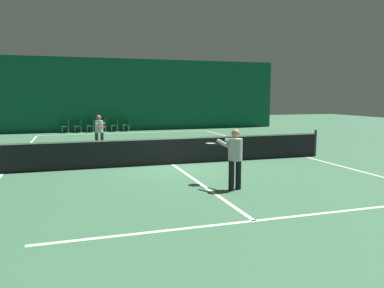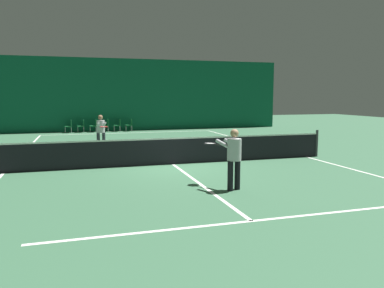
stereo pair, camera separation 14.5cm
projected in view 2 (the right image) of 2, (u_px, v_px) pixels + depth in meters
name	position (u px, v px, depth m)	size (l,w,h in m)	color
ground_plane	(173.00, 164.00, 13.36)	(60.00, 60.00, 0.00)	#386647
backdrop_curtain	(125.00, 95.00, 26.07)	(23.00, 0.12, 4.99)	#0F5138
court_line_baseline_far	(130.00, 133.00, 24.66)	(11.00, 0.10, 0.00)	white
court_line_service_far	(143.00, 143.00, 19.44)	(8.25, 0.10, 0.00)	white
court_line_service_near	(251.00, 221.00, 7.28)	(8.25, 0.10, 0.00)	white
court_line_sideline_left	(3.00, 173.00, 11.79)	(0.10, 23.80, 0.00)	white
court_line_sideline_right	(306.00, 157.00, 14.94)	(0.10, 23.80, 0.00)	white
court_line_centre	(173.00, 164.00, 13.36)	(0.10, 12.80, 0.00)	white
tennis_net	(173.00, 150.00, 13.30)	(12.00, 0.10, 1.07)	black
player_near	(233.00, 155.00, 9.61)	(0.78, 1.35, 1.59)	black
player_far	(101.00, 129.00, 16.96)	(0.45, 1.33, 1.57)	#2D2D38
courtside_chair_0	(69.00, 125.00, 24.72)	(0.44, 0.44, 0.84)	#99999E
courtside_chair_1	(82.00, 125.00, 24.95)	(0.44, 0.44, 0.84)	#99999E
courtside_chair_2	(94.00, 125.00, 25.17)	(0.44, 0.44, 0.84)	#99999E
courtside_chair_3	(106.00, 125.00, 25.40)	(0.44, 0.44, 0.84)	#99999E
courtside_chair_4	(118.00, 124.00, 25.63)	(0.44, 0.44, 0.84)	#99999E
courtside_chair_5	(130.00, 124.00, 25.86)	(0.44, 0.44, 0.84)	#99999E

